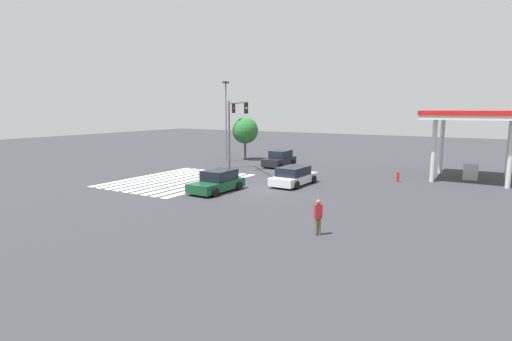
# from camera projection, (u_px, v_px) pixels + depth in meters

# --- Properties ---
(ground_plane) EXTENTS (135.03, 135.03, 0.00)m
(ground_plane) POSITION_uv_depth(u_px,v_px,m) (256.00, 190.00, 29.41)
(ground_plane) COLOR #333338
(crosswalk_markings) EXTENTS (11.44, 8.20, 0.01)m
(crosswalk_markings) POSITION_uv_depth(u_px,v_px,m) (178.00, 180.00, 33.31)
(crosswalk_markings) COLOR silver
(crosswalk_markings) RESTS_ON ground_plane
(traffic_signal_mast) EXTENTS (6.00, 6.00, 6.66)m
(traffic_signal_mast) POSITION_uv_depth(u_px,v_px,m) (234.00, 120.00, 36.96)
(traffic_signal_mast) COLOR #47474C
(traffic_signal_mast) RESTS_ON ground_plane
(car_0) EXTENTS (4.55, 2.29, 1.54)m
(car_0) POSITION_uv_depth(u_px,v_px,m) (217.00, 182.00, 28.68)
(car_0) COLOR #144728
(car_0) RESTS_ON ground_plane
(car_1) EXTENTS (4.47, 2.15, 1.64)m
(car_1) POSITION_uv_depth(u_px,v_px,m) (280.00, 159.00, 41.27)
(car_1) COLOR black
(car_1) RESTS_ON ground_plane
(car_2) EXTENTS (4.86, 2.32, 1.45)m
(car_2) POSITION_uv_depth(u_px,v_px,m) (294.00, 176.00, 31.19)
(car_2) COLOR silver
(car_2) RESTS_ON ground_plane
(gas_station_canopy) EXTENTS (7.67, 7.67, 5.76)m
(gas_station_canopy) POSITION_uv_depth(u_px,v_px,m) (475.00, 118.00, 32.71)
(gas_station_canopy) COLOR silver
(gas_station_canopy) RESTS_ON ground_plane
(pedestrian) EXTENTS (0.41, 0.41, 1.72)m
(pedestrian) POSITION_uv_depth(u_px,v_px,m) (318.00, 215.00, 18.69)
(pedestrian) COLOR brown
(pedestrian) RESTS_ON ground_plane
(street_light_pole_a) EXTENTS (0.80, 0.36, 8.90)m
(street_light_pole_a) POSITION_uv_depth(u_px,v_px,m) (226.00, 115.00, 44.80)
(street_light_pole_a) COLOR slate
(street_light_pole_a) RESTS_ON ground_plane
(tree_corner_a) EXTENTS (3.03, 3.03, 4.93)m
(tree_corner_a) POSITION_uv_depth(u_px,v_px,m) (245.00, 131.00, 46.26)
(tree_corner_a) COLOR brown
(tree_corner_a) RESTS_ON ground_plane
(fire_hydrant) EXTENTS (0.22, 0.22, 0.86)m
(fire_hydrant) POSITION_uv_depth(u_px,v_px,m) (398.00, 176.00, 32.60)
(fire_hydrant) COLOR red
(fire_hydrant) RESTS_ON ground_plane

